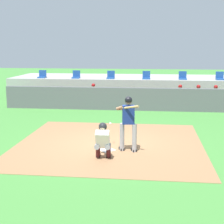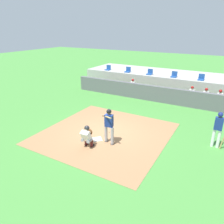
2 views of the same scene
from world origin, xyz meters
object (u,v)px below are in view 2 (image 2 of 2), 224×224
at_px(catcher_crouched, 87,136).
at_px(stadium_seat_2, 150,73).
at_px(dugout_player_1, 191,95).
at_px(dugout_player_2, 205,97).
at_px(stadium_seat_3, 174,76).
at_px(on_deck_batter, 218,128).
at_px(batter_at_plate, 109,124).
at_px(dugout_player_0, 132,86).
at_px(stadium_seat_1, 128,71).
at_px(stadium_seat_0, 108,69).
at_px(home_plate, 97,139).
at_px(stadium_seat_4, 201,78).
at_px(dugout_player_3, 219,99).

distance_m(catcher_crouched, stadium_seat_2, 11.09).
xyz_separation_m(dugout_player_1, dugout_player_2, (0.98, 0.00, 0.00)).
height_order(dugout_player_2, stadium_seat_3, stadium_seat_3).
relative_size(dugout_player_2, stadium_seat_3, 2.71).
bearing_deg(on_deck_batter, batter_at_plate, -154.23).
xyz_separation_m(dugout_player_0, dugout_player_1, (4.82, 0.00, 0.00)).
distance_m(dugout_player_2, stadium_seat_1, 7.53).
relative_size(catcher_crouched, stadium_seat_3, 3.87).
height_order(dugout_player_0, stadium_seat_3, stadium_seat_3).
relative_size(dugout_player_1, stadium_seat_0, 2.71).
relative_size(dugout_player_1, stadium_seat_2, 2.71).
bearing_deg(batter_at_plate, dugout_player_2, 68.22).
height_order(home_plate, dugout_player_0, dugout_player_0).
xyz_separation_m(on_deck_batter, dugout_player_1, (-2.29, 5.95, -0.35)).
distance_m(dugout_player_0, stadium_seat_2, 2.34).
xyz_separation_m(on_deck_batter, stadium_seat_2, (-6.35, 7.98, 0.51)).
xyz_separation_m(dugout_player_2, stadium_seat_4, (-0.70, 2.03, 0.86)).
distance_m(dugout_player_3, stadium_seat_3, 4.38).
bearing_deg(stadium_seat_4, stadium_seat_2, 180.00).
relative_size(dugout_player_1, stadium_seat_3, 2.71).
height_order(batter_at_plate, dugout_player_0, batter_at_plate).
bearing_deg(dugout_player_2, stadium_seat_2, 157.98).
xyz_separation_m(dugout_player_2, stadium_seat_2, (-5.03, 2.03, 0.86)).
height_order(batter_at_plate, stadium_seat_3, stadium_seat_3).
bearing_deg(dugout_player_2, batter_at_plate, -111.78).
bearing_deg(batter_at_plate, stadium_seat_2, 99.87).
bearing_deg(catcher_crouched, dugout_player_1, 71.59).
bearing_deg(stadium_seat_3, catcher_crouched, -95.69).
distance_m(dugout_player_1, dugout_player_2, 0.98).
xyz_separation_m(dugout_player_0, stadium_seat_4, (5.09, 2.03, 0.86)).
distance_m(stadium_seat_1, stadium_seat_3, 4.33).
height_order(dugout_player_2, dugout_player_3, same).
xyz_separation_m(dugout_player_2, stadium_seat_1, (-7.20, 2.03, 0.86)).
relative_size(batter_at_plate, stadium_seat_4, 3.76).
xyz_separation_m(stadium_seat_1, stadium_seat_3, (4.33, 0.00, 0.00)).
bearing_deg(stadium_seat_2, dugout_player_2, -22.02).
bearing_deg(dugout_player_3, on_deck_batter, -86.17).
xyz_separation_m(catcher_crouched, on_deck_batter, (5.28, 3.02, 0.41)).
bearing_deg(stadium_seat_2, dugout_player_1, -26.65).
relative_size(home_plate, stadium_seat_3, 0.92).
distance_m(dugout_player_1, stadium_seat_1, 6.60).
xyz_separation_m(dugout_player_1, dugout_player_3, (1.89, 0.00, 0.00)).
bearing_deg(stadium_seat_1, batter_at_plate, -68.86).
xyz_separation_m(home_plate, stadium_seat_2, (-1.08, 10.18, 1.51)).
height_order(dugout_player_2, stadium_seat_1, stadium_seat_1).
relative_size(batter_at_plate, dugout_player_1, 1.39).
bearing_deg(dugout_player_3, stadium_seat_1, 165.93).
bearing_deg(stadium_seat_4, batter_at_plate, -104.10).
relative_size(dugout_player_0, dugout_player_3, 1.00).
xyz_separation_m(dugout_player_2, stadium_seat_3, (-2.86, 2.03, 0.86)).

